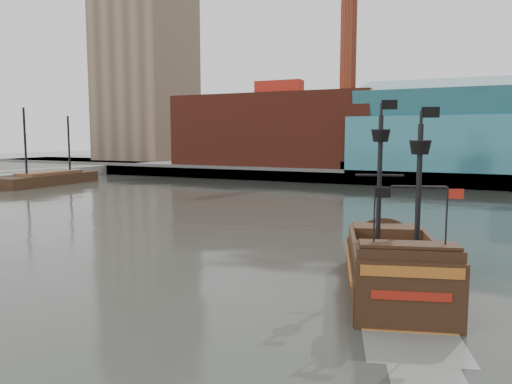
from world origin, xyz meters
The scene contains 6 objects.
ground centered at (0.00, 0.00, 0.00)m, with size 400.00×400.00×0.00m, color #2D302A.
promenade_far centered at (0.00, 92.00, 1.00)m, with size 220.00×60.00×2.00m, color slate.
seawall centered at (0.00, 62.50, 1.30)m, with size 220.00×1.00×2.60m, color #4C4C49.
skyline centered at (5.21, 84.56, 24.55)m, with size 149.00×45.00×62.00m.
pirate_ship centered at (14.49, 2.65, 1.04)m, with size 8.78×15.93×11.43m.
docked_vessel centered at (-51.67, 38.49, 0.88)m, with size 6.20×20.74×13.90m.
Camera 1 is at (19.21, -24.89, 8.61)m, focal length 35.00 mm.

